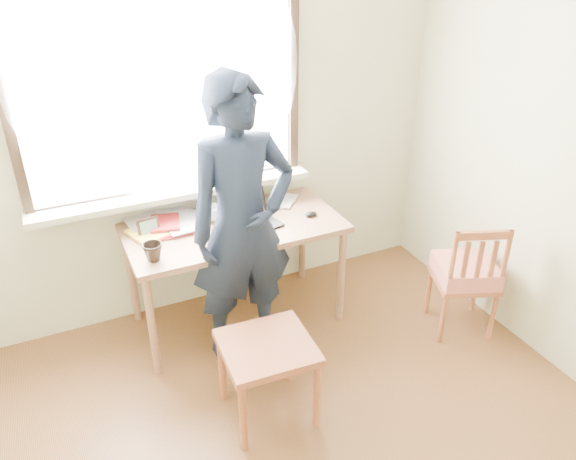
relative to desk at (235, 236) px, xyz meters
name	(u,v)px	position (x,y,z in m)	size (l,w,h in m)	color
room_shell	(328,186)	(-0.12, -1.43, 0.96)	(3.52, 4.02, 2.61)	beige
desk	(235,236)	(0.00, 0.00, 0.00)	(1.40, 0.70, 0.75)	#916548
laptop	(252,217)	(0.11, -0.04, 0.13)	(0.35, 0.31, 0.21)	black
mug_white	(212,213)	(-0.10, 0.14, 0.13)	(0.12, 0.12, 0.10)	white
mug_dark	(153,252)	(-0.57, -0.21, 0.13)	(0.12, 0.12, 0.11)	black
mouse	(311,214)	(0.51, -0.10, 0.09)	(0.08, 0.06, 0.03)	black
desk_clutter	(178,224)	(-0.33, 0.14, 0.10)	(0.76, 0.53, 0.05)	white
book_a	(167,223)	(-0.39, 0.20, 0.09)	(0.22, 0.30, 0.03)	white
book_b	(271,199)	(0.37, 0.24, 0.09)	(0.17, 0.23, 0.02)	white
picture_frame	(148,228)	(-0.53, 0.10, 0.13)	(0.14, 0.03, 0.11)	black
work_chair	(267,355)	(-0.16, -0.89, -0.26)	(0.51, 0.49, 0.50)	#985131
side_chair	(466,273)	(1.35, -0.74, -0.23)	(0.50, 0.49, 0.84)	#985131
person	(243,226)	(-0.05, -0.30, 0.23)	(0.66, 0.43, 1.82)	black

